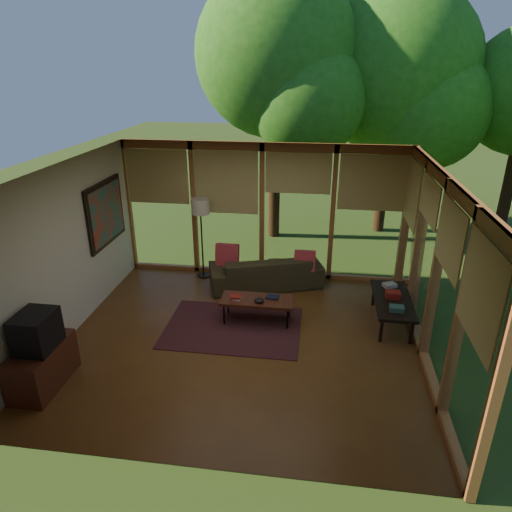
# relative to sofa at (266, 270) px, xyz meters

# --- Properties ---
(floor) EXTENTS (5.50, 5.50, 0.00)m
(floor) POSITION_rel_sofa_xyz_m (-0.14, -2.00, -0.31)
(floor) COLOR brown
(floor) RESTS_ON ground
(ceiling) EXTENTS (5.50, 5.50, 0.00)m
(ceiling) POSITION_rel_sofa_xyz_m (-0.14, -2.00, 2.39)
(ceiling) COLOR silver
(ceiling) RESTS_ON ground
(wall_left) EXTENTS (0.04, 5.00, 2.70)m
(wall_left) POSITION_rel_sofa_xyz_m (-2.89, -2.00, 1.04)
(wall_left) COLOR silver
(wall_left) RESTS_ON ground
(wall_front) EXTENTS (5.50, 0.04, 2.70)m
(wall_front) POSITION_rel_sofa_xyz_m (-0.14, -4.50, 1.04)
(wall_front) COLOR silver
(wall_front) RESTS_ON ground
(window_wall_back) EXTENTS (5.50, 0.12, 2.70)m
(window_wall_back) POSITION_rel_sofa_xyz_m (-0.14, 0.50, 1.04)
(window_wall_back) COLOR #A26032
(window_wall_back) RESTS_ON ground
(window_wall_right) EXTENTS (0.12, 5.00, 2.70)m
(window_wall_right) POSITION_rel_sofa_xyz_m (2.61, -2.00, 1.04)
(window_wall_right) COLOR #A26032
(window_wall_right) RESTS_ON ground
(tree_nw) EXTENTS (3.62, 3.62, 6.04)m
(tree_nw) POSITION_rel_sofa_xyz_m (-0.14, 2.93, 3.90)
(tree_nw) COLOR #331E12
(tree_nw) RESTS_ON ground
(tree_ne) EXTENTS (3.82, 3.82, 5.82)m
(tree_ne) POSITION_rel_sofa_xyz_m (2.54, 3.72, 3.58)
(tree_ne) COLOR #331E12
(tree_ne) RESTS_ON ground
(rug) EXTENTS (2.22, 1.57, 0.01)m
(rug) POSITION_rel_sofa_xyz_m (-0.35, -1.65, -0.31)
(rug) COLOR maroon
(rug) RESTS_ON floor
(sofa) EXTENTS (2.31, 1.48, 0.63)m
(sofa) POSITION_rel_sofa_xyz_m (0.00, 0.00, 0.00)
(sofa) COLOR #3A341D
(sofa) RESTS_ON floor
(pillow_left) EXTENTS (0.45, 0.24, 0.47)m
(pillow_left) POSITION_rel_sofa_xyz_m (-0.75, -0.05, 0.29)
(pillow_left) COLOR maroon
(pillow_left) RESTS_ON sofa
(pillow_right) EXTENTS (0.40, 0.21, 0.42)m
(pillow_right) POSITION_rel_sofa_xyz_m (0.75, -0.05, 0.26)
(pillow_right) COLOR maroon
(pillow_right) RESTS_ON sofa
(ct_book_lower) EXTENTS (0.23, 0.19, 0.03)m
(ct_book_lower) POSITION_rel_sofa_xyz_m (-0.33, -1.43, 0.13)
(ct_book_lower) COLOR #ABA59B
(ct_book_lower) RESTS_ON coffee_table
(ct_book_upper) EXTENTS (0.20, 0.15, 0.03)m
(ct_book_upper) POSITION_rel_sofa_xyz_m (-0.33, -1.43, 0.16)
(ct_book_upper) COLOR maroon
(ct_book_upper) RESTS_ON coffee_table
(ct_book_side) EXTENTS (0.23, 0.18, 0.03)m
(ct_book_side) POSITION_rel_sofa_xyz_m (0.27, -1.30, 0.13)
(ct_book_side) COLOR black
(ct_book_side) RESTS_ON coffee_table
(ct_bowl) EXTENTS (0.16, 0.16, 0.07)m
(ct_bowl) POSITION_rel_sofa_xyz_m (0.07, -1.48, 0.15)
(ct_bowl) COLOR black
(ct_bowl) RESTS_ON coffee_table
(media_cabinet) EXTENTS (0.50, 1.00, 0.60)m
(media_cabinet) POSITION_rel_sofa_xyz_m (-2.61, -3.43, -0.01)
(media_cabinet) COLOR #512316
(media_cabinet) RESTS_ON floor
(television) EXTENTS (0.45, 0.55, 0.50)m
(television) POSITION_rel_sofa_xyz_m (-2.59, -3.43, 0.54)
(television) COLOR black
(television) RESTS_ON media_cabinet
(console_book_a) EXTENTS (0.23, 0.17, 0.08)m
(console_book_a) POSITION_rel_sofa_xyz_m (2.26, -1.52, 0.18)
(console_book_a) COLOR #30544C
(console_book_a) RESTS_ON side_console
(console_book_b) EXTENTS (0.24, 0.18, 0.11)m
(console_book_b) POSITION_rel_sofa_xyz_m (2.26, -1.07, 0.19)
(console_book_b) COLOR maroon
(console_book_b) RESTS_ON side_console
(console_book_c) EXTENTS (0.27, 0.24, 0.06)m
(console_book_c) POSITION_rel_sofa_xyz_m (2.26, -0.67, 0.17)
(console_book_c) COLOR #ABA59B
(console_book_c) RESTS_ON side_console
(floor_lamp) EXTENTS (0.36, 0.36, 1.65)m
(floor_lamp) POSITION_rel_sofa_xyz_m (-1.32, 0.23, 1.09)
(floor_lamp) COLOR black
(floor_lamp) RESTS_ON floor
(coffee_table) EXTENTS (1.20, 0.50, 0.43)m
(coffee_table) POSITION_rel_sofa_xyz_m (0.02, -1.38, 0.08)
(coffee_table) COLOR #512316
(coffee_table) RESTS_ON floor
(side_console) EXTENTS (0.60, 1.40, 0.46)m
(side_console) POSITION_rel_sofa_xyz_m (2.26, -1.12, 0.10)
(side_console) COLOR black
(side_console) RESTS_ON floor
(wall_painting) EXTENTS (0.06, 1.35, 1.15)m
(wall_painting) POSITION_rel_sofa_xyz_m (-2.86, -0.60, 1.24)
(wall_painting) COLOR black
(wall_painting) RESTS_ON wall_left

